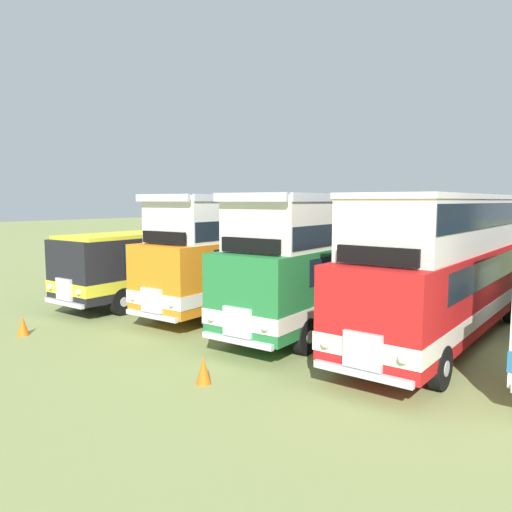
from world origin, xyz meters
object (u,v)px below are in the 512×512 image
(bus_third_in_row, at_px, (330,256))
(cone_mid_row, at_px, (203,370))
(bus_second_in_row, at_px, (244,249))
(bus_fourth_in_row, at_px, (447,261))
(cone_near_end, at_px, (23,325))
(bus_first_in_row, at_px, (176,257))

(bus_third_in_row, xyz_separation_m, cone_mid_row, (0.65, -7.07, -2.03))
(bus_second_in_row, xyz_separation_m, cone_mid_row, (4.63, -7.13, -2.03))
(bus_second_in_row, height_order, cone_mid_row, bus_second_in_row)
(bus_fourth_in_row, distance_m, cone_near_end, 13.51)
(cone_mid_row, bearing_deg, cone_near_end, -175.84)
(bus_first_in_row, relative_size, cone_mid_row, 17.13)
(bus_first_in_row, relative_size, bus_third_in_row, 1.05)
(bus_second_in_row, height_order, bus_third_in_row, same)
(bus_first_in_row, xyz_separation_m, bus_fourth_in_row, (11.94, 0.11, 0.72))
(bus_second_in_row, xyz_separation_m, bus_third_in_row, (3.98, -0.05, 0.00))
(bus_second_in_row, relative_size, bus_third_in_row, 0.92)
(bus_second_in_row, xyz_separation_m, bus_fourth_in_row, (7.96, 0.10, 0.12))
(bus_third_in_row, relative_size, bus_fourth_in_row, 0.94)
(bus_first_in_row, height_order, bus_fourth_in_row, bus_fourth_in_row)
(bus_third_in_row, distance_m, bus_fourth_in_row, 3.99)
(bus_first_in_row, bearing_deg, bus_fourth_in_row, 0.54)
(bus_third_in_row, height_order, bus_fourth_in_row, bus_third_in_row)
(bus_first_in_row, xyz_separation_m, cone_near_end, (1.10, -7.66, -1.43))
(bus_third_in_row, relative_size, cone_mid_row, 16.35)
(bus_third_in_row, bearing_deg, bus_fourth_in_row, 2.15)
(bus_fourth_in_row, bearing_deg, bus_second_in_row, -179.31)
(bus_second_in_row, distance_m, bus_third_in_row, 3.98)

